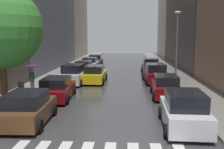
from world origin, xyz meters
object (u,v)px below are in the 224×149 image
object	(u,v)px
parked_car_left_second	(57,89)
pedestrian_near_tree	(32,73)
parked_car_left_fifth	(90,63)
taxi_midroad	(95,74)
parked_car_left_sixth	(95,60)
parked_car_right_fourth	(150,67)
parked_car_right_nearest	(184,111)
street_tree_left	(1,28)
lamp_post_right	(177,41)
parked_car_left_nearest	(28,109)
parked_car_left_third	(74,75)
parked_car_right_second	(166,87)
parked_car_left_fourth	(84,68)
pedestrian_by_kerb	(21,91)
parked_car_right_third	(155,74)

from	to	relation	value
parked_car_left_second	pedestrian_near_tree	bearing A→B (deg)	49.10
parked_car_left_fifth	taxi_midroad	distance (m)	10.58
parked_car_left_sixth	parked_car_right_fourth	world-z (taller)	parked_car_right_fourth
parked_car_right_nearest	street_tree_left	world-z (taller)	street_tree_left
parked_car_left_fifth	street_tree_left	size ratio (longest dim) A/B	0.61
lamp_post_right	parked_car_left_nearest	bearing A→B (deg)	-128.29
parked_car_left_second	parked_car_right_fourth	distance (m)	14.92
parked_car_left_third	parked_car_right_nearest	size ratio (longest dim) A/B	1.01
taxi_midroad	street_tree_left	bearing A→B (deg)	159.17
parked_car_left_fifth	street_tree_left	xyz separation A→B (m)	(-2.16, -20.45, 4.09)
parked_car_left_sixth	parked_car_left_third	bearing A→B (deg)	177.64
parked_car_left_sixth	lamp_post_right	xyz separation A→B (m)	(9.27, -15.97, 3.14)
parked_car_right_second	lamp_post_right	xyz separation A→B (m)	(1.68, 5.47, 3.12)
taxi_midroad	parked_car_right_nearest	bearing A→B (deg)	-154.09
parked_car_left_nearest	parked_car_left_fourth	world-z (taller)	parked_car_left_nearest
parked_car_right_second	parked_car_right_fourth	distance (m)	11.74
parked_car_left_fourth	parked_car_left_sixth	bearing A→B (deg)	2.00
pedestrian_by_kerb	street_tree_left	size ratio (longest dim) A/B	0.23
taxi_midroad	parked_car_left_nearest	bearing A→B (deg)	172.13
parked_car_left_sixth	parked_car_right_second	xyz separation A→B (m)	(7.59, -21.43, 0.02)
parked_car_left_nearest	parked_car_right_second	distance (m)	10.05
parked_car_left_second	parked_car_left_third	bearing A→B (deg)	-2.36
parked_car_left_fourth	parked_car_left_sixth	world-z (taller)	parked_car_left_fourth
taxi_midroad	pedestrian_by_kerb	bearing A→B (deg)	159.87
pedestrian_by_kerb	parked_car_right_second	bearing A→B (deg)	165.03
parked_car_left_second	street_tree_left	size ratio (longest dim) A/B	0.67
pedestrian_near_tree	pedestrian_by_kerb	size ratio (longest dim) A/B	1.23
parked_car_left_second	parked_car_right_third	distance (m)	10.28
parked_car_left_second	pedestrian_by_kerb	world-z (taller)	pedestrian_by_kerb
parked_car_right_nearest	parked_car_right_third	bearing A→B (deg)	2.40
parked_car_left_sixth	lamp_post_right	bearing A→B (deg)	-152.03
pedestrian_by_kerb	street_tree_left	xyz separation A→B (m)	(-0.56, -1.07, 3.82)
parked_car_left_nearest	pedestrian_near_tree	xyz separation A→B (m)	(-2.32, 7.22, 0.78)
parked_car_left_nearest	parked_car_right_second	size ratio (longest dim) A/B	0.95
parked_car_left_third	pedestrian_by_kerb	xyz separation A→B (m)	(-1.64, -8.14, 0.14)
parked_car_right_second	street_tree_left	world-z (taller)	street_tree_left
parked_car_right_third	parked_car_right_fourth	world-z (taller)	parked_car_right_fourth
parked_car_left_fifth	parked_car_right_third	distance (m)	12.71
parked_car_right_fourth	street_tree_left	xyz separation A→B (m)	(-9.75, -16.06, 3.97)
taxi_midroad	pedestrian_by_kerb	distance (m)	9.61
parked_car_left_sixth	parked_car_right_third	world-z (taller)	parked_car_right_third
parked_car_left_fifth	parked_car_right_third	bearing A→B (deg)	-142.54
parked_car_left_third	pedestrian_by_kerb	bearing A→B (deg)	170.48
parked_car_right_fourth	parked_car_left_third	bearing A→B (deg)	131.93
pedestrian_near_tree	parked_car_right_third	bearing A→B (deg)	-18.54
lamp_post_right	taxi_midroad	bearing A→B (deg)	178.16
parked_car_left_sixth	street_tree_left	distance (m)	26.17
lamp_post_right	parked_car_left_sixth	bearing A→B (deg)	120.15
street_tree_left	parked_car_left_third	bearing A→B (deg)	76.60
parked_car_left_fourth	street_tree_left	xyz separation A→B (m)	(-2.24, -15.00, 4.06)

